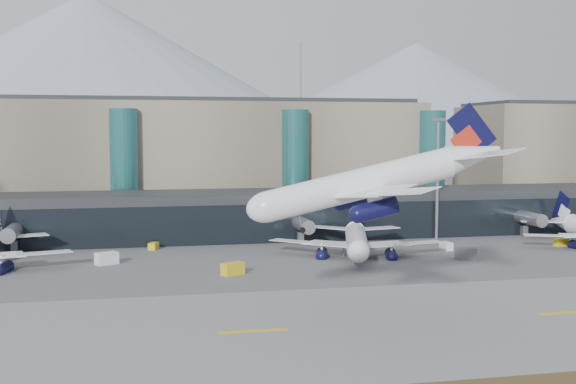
# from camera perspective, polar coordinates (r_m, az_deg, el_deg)

# --- Properties ---
(ground) EXTENTS (900.00, 900.00, 0.00)m
(ground) POSITION_cam_1_polar(r_m,az_deg,el_deg) (102.36, 7.04, -8.03)
(ground) COLOR #515154
(ground) RESTS_ON ground
(runway_strip) EXTENTS (400.00, 40.00, 0.04)m
(runway_strip) POSITION_cam_1_polar(r_m,az_deg,el_deg) (88.73, 10.27, -10.04)
(runway_strip) COLOR slate
(runway_strip) RESTS_ON ground
(runway_markings) EXTENTS (128.00, 1.00, 0.02)m
(runway_markings) POSITION_cam_1_polar(r_m,az_deg,el_deg) (88.72, 10.27, -10.02)
(runway_markings) COLOR gold
(runway_markings) RESTS_ON ground
(concourse) EXTENTS (170.00, 27.00, 10.00)m
(concourse) POSITION_cam_1_polar(r_m,az_deg,el_deg) (156.50, 0.10, -1.73)
(concourse) COLOR black
(concourse) RESTS_ON ground
(terminal_main) EXTENTS (130.00, 30.00, 31.00)m
(terminal_main) POSITION_cam_1_polar(r_m,az_deg,el_deg) (184.57, -9.66, 2.44)
(terminal_main) COLOR gray
(terminal_main) RESTS_ON ground
(teal_towers) EXTENTS (116.40, 19.40, 46.00)m
(teal_towers) POSITION_cam_1_polar(r_m,az_deg,el_deg) (169.44, -6.03, 1.80)
(teal_towers) COLOR #246464
(teal_towers) RESTS_ON ground
(mountain_ridge) EXTENTS (910.00, 400.00, 110.00)m
(mountain_ridge) POSITION_cam_1_polar(r_m,az_deg,el_deg) (477.35, -6.29, 7.45)
(mountain_ridge) COLOR gray
(mountain_ridge) RESTS_ON ground
(lightmast_mid) EXTENTS (3.00, 1.20, 25.60)m
(lightmast_mid) POSITION_cam_1_polar(r_m,az_deg,el_deg) (155.79, 11.73, 1.63)
(lightmast_mid) COLOR slate
(lightmast_mid) RESTS_ON ground
(hero_jet) EXTENTS (31.95, 32.04, 10.39)m
(hero_jet) POSITION_cam_1_polar(r_m,az_deg,el_deg) (85.25, 7.61, 1.55)
(hero_jet) COLOR white
(hero_jet) RESTS_ON ground
(jet_parked_mid) EXTENTS (32.43, 33.84, 10.86)m
(jet_parked_mid) POSITION_cam_1_polar(r_m,az_deg,el_deg) (134.04, 5.40, -3.21)
(jet_parked_mid) COLOR white
(jet_parked_mid) RESTS_ON ground
(veh_a) EXTENTS (4.20, 3.50, 2.06)m
(veh_a) POSITION_cam_1_polar(r_m,az_deg,el_deg) (127.90, -14.13, -5.10)
(veh_a) COLOR silver
(veh_a) RESTS_ON ground
(veh_b) EXTENTS (2.22, 2.71, 1.35)m
(veh_b) POSITION_cam_1_polar(r_m,az_deg,el_deg) (141.93, -10.58, -4.23)
(veh_b) COLOR gold
(veh_b) RESTS_ON ground
(veh_c) EXTENTS (4.37, 3.49, 2.15)m
(veh_c) POSITION_cam_1_polar(r_m,az_deg,el_deg) (132.57, 13.86, -4.74)
(veh_c) COLOR #505055
(veh_c) RESTS_ON ground
(veh_e) EXTENTS (2.99, 2.12, 1.53)m
(veh_e) POSITION_cam_1_polar(r_m,az_deg,el_deg) (153.66, 20.76, -3.74)
(veh_e) COLOR gold
(veh_e) RESTS_ON ground
(veh_g) EXTENTS (1.87, 2.85, 1.57)m
(veh_g) POSITION_cam_1_polar(r_m,az_deg,el_deg) (142.21, 12.40, -4.19)
(veh_g) COLOR silver
(veh_g) RESTS_ON ground
(veh_h) EXTENTS (3.97, 3.33, 1.94)m
(veh_h) POSITION_cam_1_polar(r_m,az_deg,el_deg) (115.30, -4.39, -6.07)
(veh_h) COLOR gold
(veh_h) RESTS_ON ground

